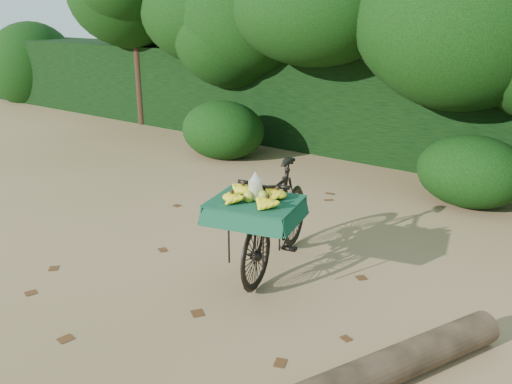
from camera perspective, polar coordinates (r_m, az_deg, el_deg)
The scene contains 6 objects.
ground at distance 5.40m, azimuth -8.51°, elevation -10.74°, with size 80.00×80.00×0.00m, color tan.
vendor_bicycle at distance 5.68m, azimuth 2.14°, elevation -2.58°, with size 1.10×1.98×1.13m.
hedge_backdrop at distance 10.29m, azimuth 17.04°, elevation 8.20°, with size 26.00×1.80×1.80m, color black.
tree_row at distance 9.67m, azimuth 12.25°, elevation 14.54°, with size 14.50×2.00×4.00m, color black, non-canonical shape.
bush_clumps at distance 8.38m, azimuth 15.15°, elevation 2.94°, with size 8.80×1.70×0.90m, color black, non-canonical shape.
leaf_litter at distance 5.81m, azimuth -3.95°, elevation -8.25°, with size 7.00×7.30×0.01m, color #502C15, non-canonical shape.
Camera 1 is at (3.41, -3.25, 2.64)m, focal length 38.00 mm.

